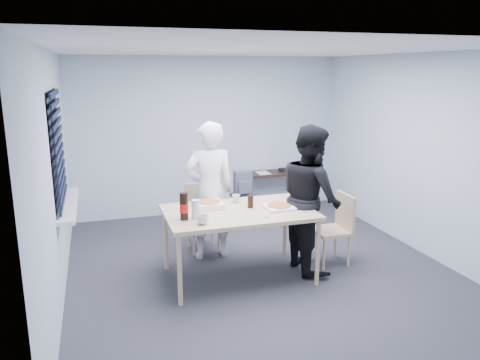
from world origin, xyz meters
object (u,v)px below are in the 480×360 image
object	(u,v)px
chair_right	(337,224)
soda_bottle	(184,207)
dining_table	(239,215)
backpack	(243,184)
mug_a	(203,220)
mug_b	(236,198)
stool	(243,202)
side_table	(271,177)
chair_far	(202,212)
person_black	(310,198)
person_white	(210,191)

from	to	relation	value
chair_right	soda_bottle	world-z (taller)	soda_bottle
dining_table	soda_bottle	distance (m)	0.70
backpack	mug_a	bearing A→B (deg)	-110.83
mug_a	backpack	bearing A→B (deg)	62.24
chair_right	mug_b	xyz separation A→B (m)	(-1.22, 0.30, 0.35)
chair_right	backpack	world-z (taller)	chair_right
stool	side_table	bearing A→B (deg)	41.36
chair_far	mug_a	distance (m)	1.47
person_black	chair_right	bearing A→B (deg)	-87.62
chair_far	person_black	xyz separation A→B (m)	(1.11, -1.03, 0.37)
mug_b	dining_table	bearing A→B (deg)	-101.92
chair_far	mug_a	bearing A→B (deg)	-102.26
mug_a	mug_b	size ratio (longest dim) A/B	1.23
chair_far	person_black	bearing A→B (deg)	-42.94
chair_far	dining_table	bearing A→B (deg)	-79.22
dining_table	mug_a	size ratio (longest dim) A/B	13.66
person_black	side_table	bearing A→B (deg)	-10.22
dining_table	mug_a	bearing A→B (deg)	-145.34
person_black	soda_bottle	distance (m)	1.57
stool	person_black	bearing A→B (deg)	-81.62
person_white	stool	distance (m)	1.48
dining_table	mug_b	xyz separation A→B (m)	(0.07, 0.34, 0.10)
person_white	mug_a	size ratio (longest dim) A/B	14.39
soda_bottle	person_black	bearing A→B (deg)	5.75
chair_far	side_table	size ratio (longest dim) A/B	0.90
person_white	mug_b	bearing A→B (deg)	122.23
chair_far	person_white	xyz separation A→B (m)	(0.03, -0.33, 0.37)
person_black	mug_a	distance (m)	1.45
person_white	side_table	size ratio (longest dim) A/B	1.78
chair_far	person_black	size ratio (longest dim) A/B	0.50
chair_far	mug_a	world-z (taller)	mug_a
stool	soda_bottle	size ratio (longest dim) A/B	1.59
mug_a	soda_bottle	xyz separation A→B (m)	(-0.15, 0.21, 0.10)
person_black	backpack	bearing A→B (deg)	8.44
chair_far	mug_b	size ratio (longest dim) A/B	8.90
dining_table	mug_b	size ratio (longest dim) A/B	16.80
soda_bottle	person_white	bearing A→B (deg)	60.08
chair_far	side_table	distance (m)	2.09
chair_right	backpack	size ratio (longest dim) A/B	2.32
person_white	person_black	xyz separation A→B (m)	(1.07, -0.70, 0.00)
stool	mug_b	xyz separation A→B (m)	(-0.57, -1.50, 0.50)
dining_table	mug_a	world-z (taller)	mug_a
chair_right	person_white	size ratio (longest dim) A/B	0.50
dining_table	stool	size ratio (longest dim) A/B	3.56
mug_a	soda_bottle	world-z (taller)	soda_bottle
chair_far	person_white	distance (m)	0.50
chair_right	side_table	world-z (taller)	chair_right
dining_table	chair_right	xyz separation A→B (m)	(1.30, 0.03, -0.25)
chair_far	side_table	bearing A→B (deg)	42.37
chair_far	person_black	distance (m)	1.56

